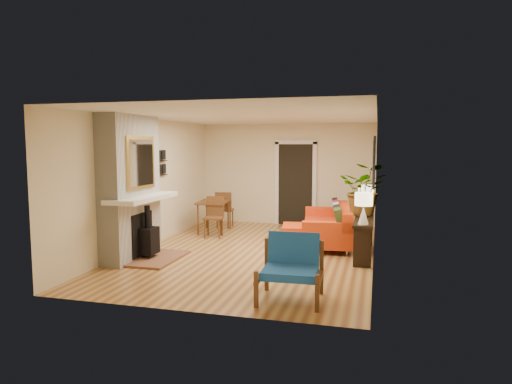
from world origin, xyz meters
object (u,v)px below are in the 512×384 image
blue_chair (292,264)px  console_table (364,225)px  dining_table (216,207)px  lamp_far (366,195)px  ottoman (302,233)px  houseplant (365,189)px  sofa (331,226)px  lamp_near (364,205)px

blue_chair → console_table: blue_chair is taller
dining_table → lamp_far: size_ratio=3.16×
dining_table → lamp_far: bearing=-13.3°
ottoman → dining_table: dining_table is taller
blue_chair → houseplant: bearing=73.5°
blue_chair → dining_table: size_ratio=0.51×
sofa → blue_chair: (-0.18, -3.54, 0.09)m
sofa → lamp_near: 1.90m
ottoman → lamp_near: bearing=-48.1°
blue_chair → ottoman: bearing=96.8°
lamp_near → houseplant: size_ratio=0.54×
blue_chair → lamp_near: 2.18m
dining_table → console_table: size_ratio=0.92×
lamp_far → houseplant: bearing=-91.4°
dining_table → lamp_near: size_ratio=3.16×
lamp_near → lamp_far: bearing=90.0°
console_table → lamp_far: bearing=90.0°
ottoman → dining_table: bearing=159.0°
lamp_near → sofa: bearing=113.3°
console_table → houseplant: 0.71m
console_table → lamp_near: lamp_near is taller
sofa → blue_chair: size_ratio=2.66×
ottoman → blue_chair: size_ratio=1.05×
dining_table → houseplant: (3.45, -1.23, 0.63)m
dining_table → lamp_far: (3.46, -0.82, 0.47)m
sofa → ottoman: (-0.57, -0.21, -0.15)m
lamp_far → houseplant: (-0.01, -0.41, 0.16)m
blue_chair → dining_table: bearing=121.8°
dining_table → houseplant: size_ratio=1.71×
sofa → lamp_near: bearing=-66.7°
sofa → lamp_far: lamp_far is taller
lamp_near → houseplant: bearing=90.6°
ottoman → houseplant: (1.26, -0.39, 0.99)m
ottoman → blue_chair: blue_chair is taller
lamp_far → houseplant: 0.44m
ottoman → console_table: bearing=-27.9°
console_table → lamp_near: size_ratio=3.43×
ottoman → lamp_near: 2.08m
blue_chair → houseplant: (0.87, 2.93, 0.75)m
blue_chair → console_table: size_ratio=0.47×
ottoman → lamp_far: 1.52m
ottoman → dining_table: (-2.19, 0.84, 0.36)m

